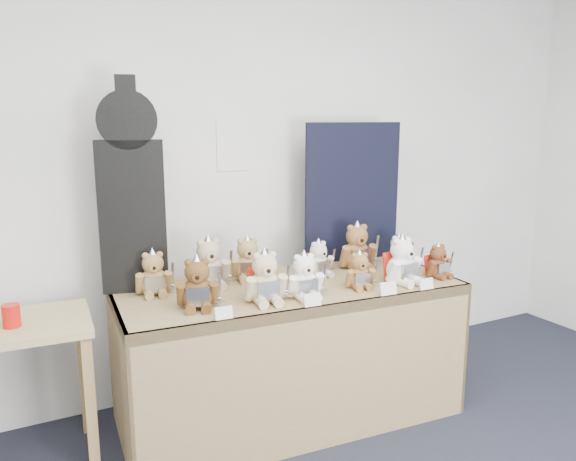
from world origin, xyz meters
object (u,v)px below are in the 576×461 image
red_cup (11,316)px  teddy_back_centre_left (248,261)px  teddy_front_left (265,279)px  teddy_back_right (357,248)px  display_table (295,318)px  teddy_back_far_left (154,275)px  teddy_front_right (360,272)px  teddy_back_end (399,252)px  teddy_front_centre (304,278)px  teddy_front_far_right (402,262)px  teddy_front_far_left (198,286)px  teddy_back_left (209,265)px  guitar_case (131,189)px  teddy_back_centre_right (319,260)px  teddy_front_end (438,262)px

red_cup → teddy_back_centre_left: 1.25m
teddy_front_left → teddy_back_right: size_ratio=0.94×
display_table → teddy_back_right: (0.54, 0.20, 0.30)m
display_table → teddy_back_far_left: bearing=164.1°
teddy_front_right → teddy_back_end: teddy_front_right is taller
teddy_back_centre_left → teddy_back_far_left: 0.55m
teddy_front_centre → teddy_front_far_right: 0.62m
teddy_front_far_right → teddy_front_centre: bearing=171.2°
teddy_front_centre → teddy_back_far_left: size_ratio=1.02×
teddy_front_far_left → teddy_back_left: 0.36m
red_cup → teddy_front_far_left: size_ratio=0.37×
red_cup → teddy_back_left: bearing=3.8°
display_table → red_cup: bearing=176.1°
display_table → guitar_case: bearing=157.8°
red_cup → teddy_back_centre_right: teddy_back_centre_right is taller
red_cup → teddy_back_far_left: (0.69, 0.06, 0.09)m
teddy_front_far_left → teddy_front_end: bearing=12.5°
teddy_front_left → teddy_front_end: size_ratio=1.35×
guitar_case → teddy_front_far_left: bearing=-50.3°
guitar_case → teddy_front_left: size_ratio=3.76×
guitar_case → teddy_front_far_right: 1.54m
teddy_front_left → teddy_back_centre_left: bearing=86.8°
teddy_front_right → teddy_back_right: size_ratio=0.72×
guitar_case → teddy_back_left: 0.59m
teddy_front_far_left → teddy_front_centre: size_ratio=1.07×
teddy_front_left → teddy_back_far_left: 0.61m
teddy_front_far_left → teddy_front_right: (0.90, -0.09, -0.02)m
display_table → teddy_back_centre_right: 0.40m
display_table → teddy_front_left: size_ratio=6.49×
display_table → teddy_back_centre_left: 0.43m
display_table → teddy_front_centre: bearing=-97.1°
guitar_case → teddy_front_far_right: guitar_case is taller
teddy_back_left → teddy_back_right: 0.95m
guitar_case → red_cup: (-0.62, -0.19, -0.54)m
display_table → teddy_back_centre_left: teddy_back_centre_left is taller
teddy_back_centre_right → teddy_front_end: bearing=-35.7°
teddy_back_centre_left → teddy_back_far_left: size_ratio=1.07×
teddy_back_left → teddy_back_centre_left: teddy_back_left is taller
teddy_front_far_left → teddy_back_end: teddy_front_far_left is taller
teddy_front_far_right → teddy_back_centre_right: 0.49m
teddy_front_left → teddy_back_far_left: bearing=149.0°
red_cup → teddy_back_end: teddy_back_end is taller
red_cup → teddy_back_centre_left: bearing=4.0°
red_cup → teddy_back_end: 2.21m
teddy_back_left → teddy_front_end: bearing=-14.3°
teddy_front_end → teddy_back_left: bearing=157.7°
teddy_back_left → teddy_back_far_left: bearing=-174.8°
guitar_case → teddy_back_right: bearing=6.8°
teddy_front_far_right → display_table: bearing=156.2°
teddy_back_end → teddy_front_right: bearing=-153.0°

